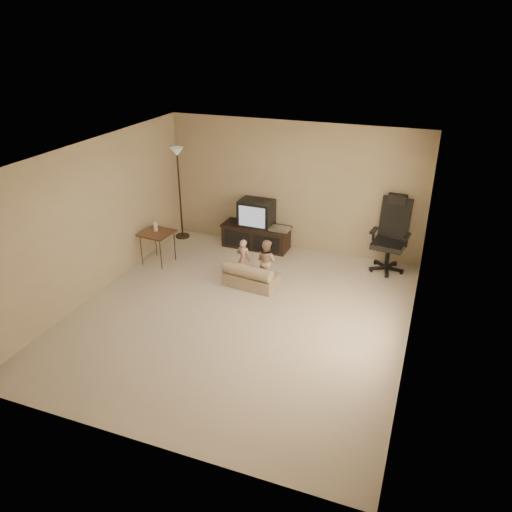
{
  "coord_description": "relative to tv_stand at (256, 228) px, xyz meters",
  "views": [
    {
      "loc": [
        2.56,
        -6.08,
        4.14
      ],
      "look_at": [
        0.05,
        0.6,
        0.76
      ],
      "focal_mm": 35.0,
      "sensor_mm": 36.0,
      "label": 1
    }
  ],
  "objects": [
    {
      "name": "room_shell",
      "position": [
        0.65,
        -2.49,
        1.11
      ],
      "size": [
        5.5,
        5.5,
        5.5
      ],
      "color": "white",
      "rests_on": "floor"
    },
    {
      "name": "tv_stand",
      "position": [
        0.0,
        0.0,
        0.0
      ],
      "size": [
        1.38,
        0.54,
        0.98
      ],
      "rotation": [
        0.0,
        0.0,
        -0.03
      ],
      "color": "black",
      "rests_on": "floor"
    },
    {
      "name": "child_sofa",
      "position": [
        0.48,
        -1.56,
        -0.23
      ],
      "size": [
        0.94,
        0.61,
        0.44
      ],
      "rotation": [
        0.0,
        0.0,
        -0.12
      ],
      "color": "tan",
      "rests_on": "floor"
    },
    {
      "name": "office_chair",
      "position": [
        2.59,
        -0.05,
        0.09
      ],
      "size": [
        0.71,
        0.75,
        1.38
      ],
      "rotation": [
        0.0,
        0.0,
        -0.13
      ],
      "color": "black",
      "rests_on": "floor"
    },
    {
      "name": "side_table",
      "position": [
        -1.48,
        -1.28,
        0.18
      ],
      "size": [
        0.6,
        0.6,
        0.82
      ],
      "rotation": [
        0.0,
        0.0,
        -0.1
      ],
      "color": "brown",
      "rests_on": "floor"
    },
    {
      "name": "floor_lamp",
      "position": [
        -1.65,
        -0.05,
        0.97
      ],
      "size": [
        0.29,
        0.29,
        1.89
      ],
      "color": "#312115",
      "rests_on": "floor"
    },
    {
      "name": "floor",
      "position": [
        0.65,
        -2.49,
        -0.41
      ],
      "size": [
        5.5,
        5.5,
        0.0
      ],
      "primitive_type": "plane",
      "color": "beige",
      "rests_on": "ground"
    },
    {
      "name": "toddler_right",
      "position": [
        0.67,
        -1.3,
        -0.02
      ],
      "size": [
        0.43,
        0.33,
        0.78
      ],
      "primitive_type": "imported",
      "rotation": [
        0.0,
        0.0,
        2.78
      ],
      "color": "tan",
      "rests_on": "floor"
    },
    {
      "name": "toddler_left",
      "position": [
        0.25,
        -1.3,
        -0.04
      ],
      "size": [
        0.29,
        0.22,
        0.73
      ],
      "primitive_type": "imported",
      "rotation": [
        0.0,
        0.0,
        3.02
      ],
      "color": "tan",
      "rests_on": "floor"
    }
  ]
}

